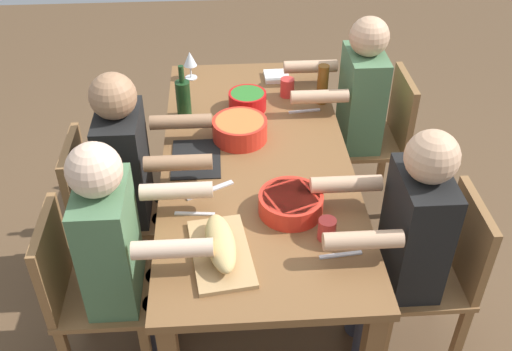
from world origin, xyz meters
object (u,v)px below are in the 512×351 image
object	(u,v)px
chair_far_left	(84,287)
serving_bowl_fruit	(240,128)
dining_table	(256,171)
diner_far_left	(121,248)
diner_far_center	(134,169)
chair_near_right	(381,134)
napkin_stack	(277,76)
diner_near_right	(354,103)
chair_far_center	(102,205)
bread_loaf	(221,243)
beer_bottle	(323,84)
serving_bowl_salad	(291,202)
diner_near_left	(405,235)
wine_bottle	(183,98)
wine_glass	(190,60)
cup_near_left	(327,229)
serving_bowl_greens	(247,100)
chair_near_left	(439,270)
cutting_board	(221,253)
cup_near_right	(287,87)

from	to	relation	value
chair_far_left	serving_bowl_fruit	bearing A→B (deg)	-44.83
dining_table	serving_bowl_fruit	world-z (taller)	serving_bowl_fruit
diner_far_left	serving_bowl_fruit	distance (m)	0.87
diner_far_center	chair_near_right	bearing A→B (deg)	-68.24
napkin_stack	dining_table	bearing A→B (deg)	167.67
diner_near_right	dining_table	bearing A→B (deg)	132.75
chair_far_center	diner_far_left	bearing A→B (deg)	-161.17
bread_loaf	beer_bottle	distance (m)	1.27
chair_far_center	serving_bowl_salad	distance (m)	1.02
diner_near_right	diner_near_left	xyz separation A→B (m)	(-1.08, 0.00, 0.00)
bread_loaf	wine_bottle	distance (m)	1.06
diner_far_center	napkin_stack	distance (m)	1.09
chair_far_center	wine_glass	world-z (taller)	wine_glass
cup_near_left	napkin_stack	distance (m)	1.36
serving_bowl_greens	wine_bottle	bearing A→B (deg)	99.00
diner_near_right	bread_loaf	xyz separation A→B (m)	(-1.18, 0.76, 0.11)
diner_far_left	wine_glass	size ratio (longest dim) A/B	7.23
serving_bowl_greens	beer_bottle	size ratio (longest dim) A/B	0.91
diner_far_left	beer_bottle	size ratio (longest dim) A/B	5.45
wine_glass	chair_near_left	bearing A→B (deg)	-141.16
dining_table	diner_far_center	world-z (taller)	diner_far_center
chair_far_center	bread_loaf	size ratio (longest dim) A/B	2.66
wine_bottle	cup_near_left	distance (m)	1.14
diner_near_left	beer_bottle	distance (m)	1.06
beer_bottle	wine_glass	xyz separation A→B (m)	(0.33, 0.71, 0.01)
dining_table	wine_bottle	bearing A→B (deg)	41.42
diner_far_left	beer_bottle	bearing A→B (deg)	-43.37
serving_bowl_greens	cutting_board	size ratio (longest dim) A/B	0.50
serving_bowl_greens	napkin_stack	xyz separation A→B (m)	(0.33, -0.19, -0.04)
diner_far_left	cup_near_right	size ratio (longest dim) A/B	11.61
chair_far_center	serving_bowl_greens	size ratio (longest dim) A/B	4.24
serving_bowl_salad	cutting_board	size ratio (longest dim) A/B	0.68
diner_near_left	wine_bottle	size ratio (longest dim) A/B	4.14
dining_table	bread_loaf	world-z (taller)	bread_loaf
serving_bowl_salad	beer_bottle	distance (m)	0.94
chair_far_left	wine_bottle	bearing A→B (deg)	-24.00
dining_table	diner_near_right	bearing A→B (deg)	-47.25
beer_bottle	dining_table	bearing A→B (deg)	141.56
chair_far_left	serving_bowl_fruit	xyz separation A→B (m)	(0.70, -0.70, 0.32)
diner_far_left	serving_bowl_salad	bearing A→B (deg)	-79.21
napkin_stack	chair_far_left	bearing A→B (deg)	144.65
bread_loaf	beer_bottle	xyz separation A→B (m)	(1.14, -0.57, 0.04)
chair_far_left	bread_loaf	bearing A→B (deg)	-100.30
diner_near_right	serving_bowl_fruit	size ratio (longest dim) A/B	4.43
beer_bottle	cup_near_left	world-z (taller)	beer_bottle
chair_near_right	diner_near_left	distance (m)	1.11
serving_bowl_salad	cutting_board	xyz separation A→B (m)	(-0.24, 0.30, -0.04)
diner_near_right	wine_bottle	bearing A→B (deg)	98.65
diner_far_left	cup_near_right	xyz separation A→B (m)	(1.11, -0.79, 0.09)
serving_bowl_salad	cup_near_left	distance (m)	0.21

